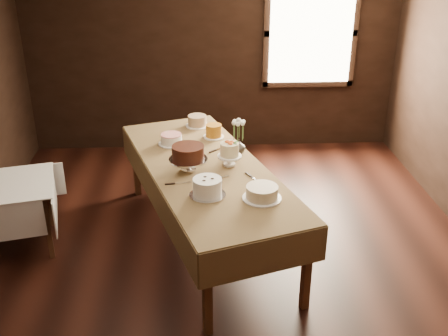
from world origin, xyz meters
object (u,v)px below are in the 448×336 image
cake_caramel (214,131)px  cake_server_e (183,183)px  cake_lattice (171,140)px  cake_server_b (255,180)px  cake_server_c (188,153)px  cake_flowers (229,155)px  display_table (206,172)px  side_table (10,191)px  cake_swirl (207,188)px  cake_server_d (221,148)px  cake_cream (262,193)px  cake_speckled (197,121)px  cake_server_a (221,177)px  cake_chocolate (188,159)px  flower_vase (238,146)px

cake_caramel → cake_server_e: 1.13m
cake_lattice → cake_server_b: cake_lattice is taller
cake_lattice → cake_server_c: (0.18, -0.25, -0.04)m
cake_flowers → cake_server_b: 0.41m
display_table → side_table: display_table is taller
display_table → cake_swirl: bearing=-89.6°
cake_server_b → cake_server_d: same height
cake_server_c → cake_server_b: bearing=-169.0°
cake_lattice → cake_swirl: 1.21m
cake_lattice → cake_swirl: cake_swirl is taller
cake_lattice → cake_cream: size_ratio=0.91×
cake_server_b → cake_lattice: bearing=-164.1°
display_table → cake_server_e: (-0.20, -0.35, 0.07)m
cake_lattice → cake_caramel: 0.48m
cake_cream → cake_server_c: cake_cream is taller
cake_lattice → cake_server_d: (0.52, -0.14, -0.04)m
cake_lattice → cake_server_b: bearing=-48.4°
cake_speckled → cake_server_d: size_ratio=1.18×
cake_server_a → cake_flowers: bearing=50.8°
side_table → cake_speckled: cake_speckled is taller
cake_server_a → cake_speckled: bearing=78.7°
cake_swirl → cake_server_c: size_ratio=1.43×
cake_caramel → display_table: bearing=-98.0°
cake_chocolate → cake_flowers: bearing=13.9°
cake_lattice → cake_flowers: (0.57, -0.55, 0.06)m
side_table → display_table: bearing=-0.7°
display_table → cake_server_a: 0.29m
cake_speckled → cake_server_e: 1.44m
side_table → cake_server_b: (2.32, -0.34, 0.23)m
cake_lattice → cake_cream: 1.47m
cake_chocolate → cake_flowers: size_ratio=1.63×
cake_server_d → cake_server_c: bearing=158.5°
cake_server_e → cake_speckled: bearing=75.1°
cake_lattice → cake_server_b: (0.78, -0.88, -0.04)m
cake_server_d → side_table: bearing=151.4°
cake_caramel → cake_server_d: cake_caramel is taller
cake_swirl → cake_server_d: (0.17, 1.01, -0.07)m
cake_swirl → cake_server_d: bearing=80.6°
cake_cream → cake_server_b: bearing=93.0°
cake_lattice → cake_chocolate: cake_chocolate is taller
cake_server_d → flower_vase: (0.16, -0.12, 0.07)m
cake_server_e → side_table: bearing=158.0°
cake_chocolate → cake_server_d: size_ratio=1.71×
cake_cream → cake_caramel: bearing=104.1°
cake_caramel → cake_swirl: bearing=-94.3°
cake_swirl → cake_server_d: cake_swirl is taller
cake_speckled → cake_chocolate: (-0.09, -1.17, 0.06)m
display_table → cake_server_d: size_ratio=12.03×
cake_flowers → cake_server_c: cake_flowers is taller
cake_server_d → flower_vase: size_ratio=1.64×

